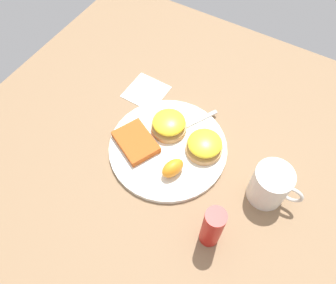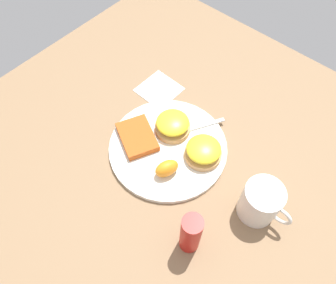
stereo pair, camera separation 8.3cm
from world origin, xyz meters
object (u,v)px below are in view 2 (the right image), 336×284
(condiment_bottle, at_px, (191,234))
(hashbrown_patty, at_px, (137,137))
(sandwich_benedict_right, at_px, (173,125))
(cup, at_px, (261,202))
(orange_wedge, at_px, (167,168))
(sandwich_benedict_left, at_px, (203,151))
(fork, at_px, (176,133))

(condiment_bottle, bearing_deg, hashbrown_patty, 156.65)
(sandwich_benedict_right, distance_m, condiment_bottle, 0.30)
(hashbrown_patty, xyz_separation_m, cup, (0.34, 0.04, 0.03))
(orange_wedge, height_order, cup, cup)
(sandwich_benedict_left, height_order, condiment_bottle, condiment_bottle)
(orange_wedge, bearing_deg, fork, 118.92)
(hashbrown_patty, bearing_deg, condiment_bottle, -23.35)
(sandwich_benedict_right, bearing_deg, condiment_bottle, -42.13)
(sandwich_benedict_right, height_order, cup, cup)
(sandwich_benedict_left, distance_m, hashbrown_patty, 0.18)
(sandwich_benedict_left, xyz_separation_m, orange_wedge, (-0.04, -0.10, -0.00))
(fork, bearing_deg, sandwich_benedict_right, 168.20)
(orange_wedge, height_order, fork, orange_wedge)
(fork, height_order, condiment_bottle, condiment_bottle)
(sandwich_benedict_left, bearing_deg, sandwich_benedict_right, 174.88)
(sandwich_benedict_left, distance_m, sandwich_benedict_right, 0.11)
(sandwich_benedict_right, xyz_separation_m, fork, (0.02, -0.00, -0.02))
(hashbrown_patty, height_order, fork, hashbrown_patty)
(sandwich_benedict_left, relative_size, orange_wedge, 1.57)
(cup, bearing_deg, fork, 172.69)
(hashbrown_patty, relative_size, fork, 0.51)
(hashbrown_patty, relative_size, cup, 0.93)
(fork, distance_m, condiment_bottle, 0.29)
(sandwich_benedict_left, bearing_deg, condiment_bottle, -59.61)
(sandwich_benedict_left, xyz_separation_m, condiment_bottle, (0.11, -0.19, 0.03))
(sandwich_benedict_right, distance_m, orange_wedge, 0.13)
(hashbrown_patty, bearing_deg, orange_wedge, -10.58)
(sandwich_benedict_left, height_order, hashbrown_patty, sandwich_benedict_left)
(fork, relative_size, cup, 1.81)
(sandwich_benedict_right, distance_m, hashbrown_patty, 0.10)
(condiment_bottle, bearing_deg, sandwich_benedict_right, 137.87)
(hashbrown_patty, distance_m, fork, 0.10)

